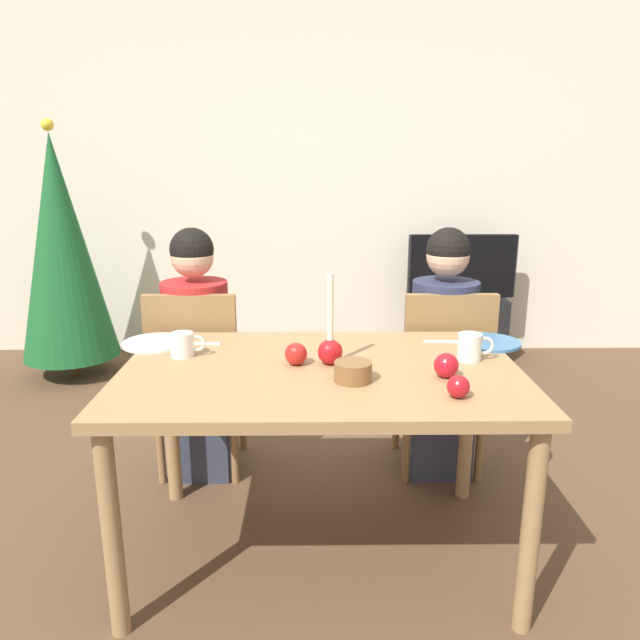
{
  "coord_description": "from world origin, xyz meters",
  "views": [
    {
      "loc": [
        -0.02,
        -1.97,
        1.45
      ],
      "look_at": [
        0.0,
        0.2,
        0.87
      ],
      "focal_mm": 33.3,
      "sensor_mm": 36.0,
      "label": 1
    }
  ],
  "objects_px": {
    "person_left_child": "(198,358)",
    "christmas_tree": "(61,249)",
    "candle_centerpiece": "(330,346)",
    "chair_right": "(443,372)",
    "bowl_walnuts": "(353,371)",
    "plate_right": "(489,342)",
    "apple_by_left_plate": "(296,354)",
    "person_right_child": "(442,358)",
    "mug_right": "(471,347)",
    "mug_left": "(183,345)",
    "plate_left": "(155,343)",
    "tv_stand": "(458,328)",
    "tv": "(462,266)",
    "apple_by_right_mug": "(458,387)",
    "apple_near_candle": "(446,365)",
    "chair_left": "(197,373)",
    "dining_table": "(321,390)"
  },
  "relations": [
    {
      "from": "person_left_child",
      "to": "tv_stand",
      "type": "xyz_separation_m",
      "value": [
        1.62,
        1.66,
        -0.33
      ]
    },
    {
      "from": "chair_left",
      "to": "person_right_child",
      "type": "distance_m",
      "value": 1.14
    },
    {
      "from": "person_right_child",
      "to": "mug_left",
      "type": "bearing_deg",
      "value": -154.96
    },
    {
      "from": "chair_right",
      "to": "candle_centerpiece",
      "type": "height_order",
      "value": "candle_centerpiece"
    },
    {
      "from": "tv_stand",
      "to": "apple_near_candle",
      "type": "height_order",
      "value": "apple_near_candle"
    },
    {
      "from": "person_right_child",
      "to": "apple_by_right_mug",
      "type": "bearing_deg",
      "value": -99.6
    },
    {
      "from": "bowl_walnuts",
      "to": "dining_table",
      "type": "bearing_deg",
      "value": 129.09
    },
    {
      "from": "mug_right",
      "to": "apple_by_left_plate",
      "type": "xyz_separation_m",
      "value": [
        -0.63,
        -0.04,
        -0.01
      ]
    },
    {
      "from": "tv_stand",
      "to": "apple_near_candle",
      "type": "bearing_deg",
      "value": -104.97
    },
    {
      "from": "person_right_child",
      "to": "plate_left",
      "type": "bearing_deg",
      "value": -163.77
    },
    {
      "from": "christmas_tree",
      "to": "candle_centerpiece",
      "type": "xyz_separation_m",
      "value": [
        1.74,
        -1.95,
        -0.07
      ]
    },
    {
      "from": "bowl_walnuts",
      "to": "apple_by_left_plate",
      "type": "relative_size",
      "value": 1.56
    },
    {
      "from": "tv",
      "to": "bowl_walnuts",
      "type": "bearing_deg",
      "value": -111.46
    },
    {
      "from": "plate_right",
      "to": "apple_by_left_plate",
      "type": "height_order",
      "value": "apple_by_left_plate"
    },
    {
      "from": "candle_centerpiece",
      "to": "plate_right",
      "type": "relative_size",
      "value": 1.33
    },
    {
      "from": "candle_centerpiece",
      "to": "bowl_walnuts",
      "type": "distance_m",
      "value": 0.19
    },
    {
      "from": "chair_right",
      "to": "christmas_tree",
      "type": "height_order",
      "value": "christmas_tree"
    },
    {
      "from": "plate_right",
      "to": "bowl_walnuts",
      "type": "bearing_deg",
      "value": -144.61
    },
    {
      "from": "plate_right",
      "to": "apple_by_left_plate",
      "type": "xyz_separation_m",
      "value": [
        -0.76,
        -0.24,
        0.03
      ]
    },
    {
      "from": "apple_by_right_mug",
      "to": "chair_left",
      "type": "bearing_deg",
      "value": 137.94
    },
    {
      "from": "mug_right",
      "to": "mug_left",
      "type": "bearing_deg",
      "value": 176.83
    },
    {
      "from": "plate_left",
      "to": "candle_centerpiece",
      "type": "bearing_deg",
      "value": -19.41
    },
    {
      "from": "person_left_child",
      "to": "apple_by_left_plate",
      "type": "distance_m",
      "value": 0.8
    },
    {
      "from": "apple_near_candle",
      "to": "chair_right",
      "type": "bearing_deg",
      "value": 77.69
    },
    {
      "from": "candle_centerpiece",
      "to": "mug_left",
      "type": "bearing_deg",
      "value": 170.2
    },
    {
      "from": "plate_left",
      "to": "apple_by_left_plate",
      "type": "distance_m",
      "value": 0.62
    },
    {
      "from": "mug_right",
      "to": "apple_near_candle",
      "type": "height_order",
      "value": "mug_right"
    },
    {
      "from": "person_right_child",
      "to": "candle_centerpiece",
      "type": "xyz_separation_m",
      "value": [
        -0.54,
        -0.6,
        0.25
      ]
    },
    {
      "from": "candle_centerpiece",
      "to": "plate_right",
      "type": "xyz_separation_m",
      "value": [
        0.64,
        0.23,
        -0.06
      ]
    },
    {
      "from": "christmas_tree",
      "to": "dining_table",
      "type": "bearing_deg",
      "value": -49.41
    },
    {
      "from": "apple_by_right_mug",
      "to": "christmas_tree",
      "type": "bearing_deg",
      "value": 133.14
    },
    {
      "from": "person_left_child",
      "to": "plate_left",
      "type": "bearing_deg",
      "value": -104.56
    },
    {
      "from": "chair_left",
      "to": "tv",
      "type": "relative_size",
      "value": 1.14
    },
    {
      "from": "chair_left",
      "to": "bowl_walnuts",
      "type": "bearing_deg",
      "value": -47.9
    },
    {
      "from": "mug_left",
      "to": "bowl_walnuts",
      "type": "bearing_deg",
      "value": -23.25
    },
    {
      "from": "chair_left",
      "to": "chair_right",
      "type": "xyz_separation_m",
      "value": [
        1.13,
        0.0,
        0.0
      ]
    },
    {
      "from": "plate_left",
      "to": "tv",
      "type": "bearing_deg",
      "value": 49.65
    },
    {
      "from": "person_left_child",
      "to": "apple_by_left_plate",
      "type": "relative_size",
      "value": 14.53
    },
    {
      "from": "chair_left",
      "to": "apple_near_candle",
      "type": "height_order",
      "value": "chair_left"
    },
    {
      "from": "chair_left",
      "to": "tv",
      "type": "height_order",
      "value": "tv"
    },
    {
      "from": "person_left_child",
      "to": "plate_right",
      "type": "relative_size",
      "value": 4.77
    },
    {
      "from": "person_left_child",
      "to": "christmas_tree",
      "type": "bearing_deg",
      "value": 130.29
    },
    {
      "from": "tv",
      "to": "bowl_walnuts",
      "type": "relative_size",
      "value": 6.29
    },
    {
      "from": "chair_right",
      "to": "person_left_child",
      "type": "xyz_separation_m",
      "value": [
        -1.13,
        0.03,
        0.06
      ]
    },
    {
      "from": "person_right_child",
      "to": "apple_near_candle",
      "type": "height_order",
      "value": "person_right_child"
    },
    {
      "from": "plate_left",
      "to": "apple_by_right_mug",
      "type": "height_order",
      "value": "apple_by_right_mug"
    },
    {
      "from": "person_left_child",
      "to": "bowl_walnuts",
      "type": "relative_size",
      "value": 9.33
    },
    {
      "from": "chair_right",
      "to": "apple_by_right_mug",
      "type": "bearing_deg",
      "value": -99.95
    },
    {
      "from": "person_left_child",
      "to": "candle_centerpiece",
      "type": "relative_size",
      "value": 3.58
    },
    {
      "from": "chair_right",
      "to": "person_right_child",
      "type": "distance_m",
      "value": 0.07
    }
  ]
}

